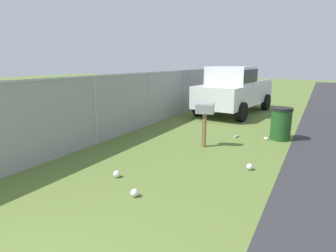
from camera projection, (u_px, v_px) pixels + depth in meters
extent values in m
cube|color=brown|center=(204.00, 130.00, 7.46)|extent=(0.09, 0.09, 0.92)
cube|color=gray|center=(205.00, 110.00, 7.33)|extent=(0.31, 0.52, 0.22)
cylinder|color=gray|center=(205.00, 106.00, 7.30)|extent=(0.31, 0.52, 0.20)
cube|color=red|center=(206.00, 107.00, 7.41)|extent=(0.02, 0.04, 0.18)
cube|color=silver|center=(235.00, 94.00, 12.39)|extent=(5.13, 2.38, 0.90)
cube|color=silver|center=(231.00, 75.00, 11.73)|extent=(1.86, 1.89, 0.76)
cube|color=black|center=(231.00, 75.00, 11.73)|extent=(1.81, 1.92, 0.53)
cube|color=silver|center=(263.00, 82.00, 12.67)|extent=(2.58, 0.35, 0.12)
cube|color=silver|center=(228.00, 80.00, 13.63)|extent=(2.58, 0.35, 0.12)
cylinder|color=black|center=(242.00, 112.00, 10.68)|extent=(0.78, 0.34, 0.76)
cylinder|color=black|center=(199.00, 107.00, 11.72)|extent=(0.78, 0.34, 0.76)
cylinder|color=black|center=(266.00, 102.00, 13.29)|extent=(0.78, 0.34, 0.76)
cylinder|color=black|center=(229.00, 99.00, 14.34)|extent=(0.78, 0.34, 0.76)
cylinder|color=#1E4C1E|center=(281.00, 125.00, 8.16)|extent=(0.58, 0.58, 0.89)
cylinder|color=black|center=(282.00, 109.00, 8.05)|extent=(0.61, 0.61, 0.08)
cylinder|color=#9EA3A8|center=(95.00, 111.00, 7.58)|extent=(0.07, 0.07, 1.92)
cylinder|color=#9EA3A8|center=(150.00, 99.00, 9.97)|extent=(0.07, 0.07, 1.92)
cylinder|color=#9EA3A8|center=(184.00, 92.00, 12.36)|extent=(0.07, 0.07, 1.92)
cylinder|color=#9EA3A8|center=(207.00, 87.00, 14.75)|extent=(0.07, 0.07, 1.92)
cylinder|color=#9EA3A8|center=(223.00, 84.00, 17.15)|extent=(0.07, 0.07, 1.92)
cylinder|color=#9EA3A8|center=(235.00, 81.00, 19.54)|extent=(0.07, 0.07, 1.92)
cube|color=#9EA3A8|center=(169.00, 72.00, 10.95)|extent=(19.67, 0.04, 0.04)
cube|color=gray|center=(169.00, 95.00, 11.17)|extent=(19.67, 0.01, 1.92)
sphere|color=silver|center=(117.00, 174.00, 5.53)|extent=(0.14, 0.14, 0.14)
cylinder|color=#B2D8BF|center=(236.00, 136.00, 8.48)|extent=(0.23, 0.10, 0.07)
sphere|color=silver|center=(250.00, 167.00, 5.91)|extent=(0.14, 0.14, 0.14)
sphere|color=silver|center=(135.00, 193.00, 4.73)|extent=(0.14, 0.14, 0.14)
cylinder|color=white|center=(266.00, 139.00, 8.20)|extent=(0.10, 0.12, 0.08)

